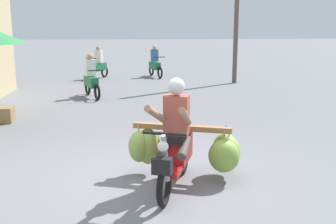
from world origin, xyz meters
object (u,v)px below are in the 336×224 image
at_px(produce_crate, 1,115).
at_px(motorbike_distant_ahead_right, 91,80).
at_px(motorbike_main_loaded, 187,147).
at_px(motorbike_distant_far_ahead, 99,65).
at_px(motorbike_distant_ahead_left, 155,64).
at_px(utility_pole, 237,5).

bearing_deg(produce_crate, motorbike_distant_ahead_right, 60.55).
bearing_deg(motorbike_main_loaded, produce_crate, 133.56).
height_order(motorbike_main_loaded, motorbike_distant_far_ahead, motorbike_main_loaded).
bearing_deg(motorbike_distant_far_ahead, produce_crate, -102.59).
bearing_deg(produce_crate, motorbike_distant_far_ahead, 77.41).
relative_size(motorbike_main_loaded, motorbike_distant_ahead_left, 1.13).
height_order(motorbike_distant_far_ahead, utility_pole, utility_pole).
xyz_separation_m(motorbike_distant_ahead_left, utility_pole, (3.03, -2.25, 2.46)).
bearing_deg(motorbike_distant_far_ahead, utility_pole, -18.84).
height_order(motorbike_distant_ahead_right, motorbike_distant_far_ahead, same).
xyz_separation_m(motorbike_distant_ahead_right, motorbike_distant_far_ahead, (-0.09, 4.60, 0.00)).
bearing_deg(motorbike_distant_ahead_right, motorbike_main_loaded, -74.52).
relative_size(motorbike_main_loaded, utility_pole, 0.29).
distance_m(motorbike_distant_ahead_left, motorbike_distant_ahead_right, 5.51).
bearing_deg(motorbike_distant_ahead_left, produce_crate, -117.05).
xyz_separation_m(motorbike_distant_ahead_right, utility_pole, (5.40, 2.73, 2.46)).
xyz_separation_m(motorbike_distant_ahead_left, motorbike_distant_far_ahead, (-2.46, -0.38, 0.00)).
relative_size(motorbike_distant_ahead_right, produce_crate, 2.76).
xyz_separation_m(motorbike_distant_ahead_left, motorbike_distant_ahead_right, (-2.36, -4.98, 0.00)).
xyz_separation_m(motorbike_distant_ahead_left, produce_crate, (-4.22, -8.26, -0.39)).
height_order(motorbike_distant_ahead_left, utility_pole, utility_pole).
height_order(motorbike_distant_ahead_left, produce_crate, motorbike_distant_ahead_left).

